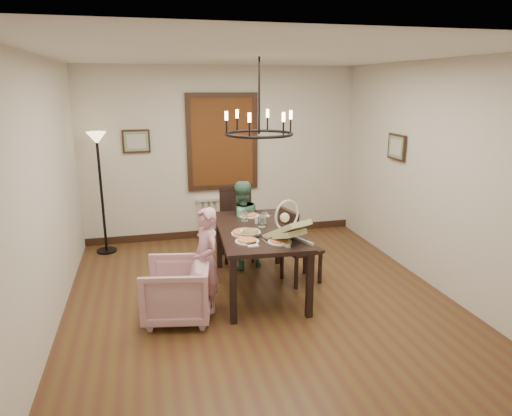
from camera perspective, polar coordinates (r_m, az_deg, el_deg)
name	(u,v)px	position (r m, az deg, el deg)	size (l,w,h in m)	color
room_shell	(253,179)	(5.47, -0.44, 3.59)	(4.51, 5.00, 2.81)	#4C2A1A
dining_table	(259,235)	(5.59, 0.37, -3.42)	(1.08, 1.77, 0.80)	black
chair_far	(238,224)	(6.65, -2.33, -2.00)	(0.47, 0.47, 1.07)	black
chair_right	(301,245)	(5.93, 5.68, -4.60)	(0.44, 0.44, 1.00)	black
armchair	(177,291)	(5.12, -9.89, -10.13)	(0.71, 0.72, 0.66)	#D6A3A9
elderly_woman	(207,269)	(5.19, -6.17, -7.58)	(0.36, 0.24, 1.00)	#D093A2
seated_man	(241,232)	(6.34, -1.91, -3.06)	(0.50, 0.39, 1.03)	#497C60
baby_bouncer	(288,228)	(5.07, 4.02, -2.47)	(0.37, 0.49, 0.32)	#C2CC8C
salad_bowl	(250,233)	(5.29, -0.72, -3.14)	(0.28, 0.28, 0.07)	white
pizza_platter	(245,233)	(5.35, -1.38, -3.11)	(0.32, 0.32, 0.04)	tan
drinking_glass	(263,220)	(5.64, 0.88, -1.51)	(0.08, 0.08, 0.15)	silver
window_blinds	(223,142)	(7.47, -4.21, 8.22)	(1.00, 0.03, 1.40)	brown
radiator	(224,216)	(7.74, -4.06, -1.00)	(0.92, 0.12, 0.62)	silver
picture_back	(136,141)	(7.37, -14.74, 8.06)	(0.42, 0.03, 0.36)	black
picture_right	(396,147)	(6.76, 17.15, 7.29)	(0.42, 0.03, 0.36)	black
floor_lamp	(102,195)	(7.21, -18.73, 1.54)	(0.30, 0.30, 1.80)	black
chandelier	(259,134)	(5.33, 0.39, 9.26)	(0.80, 0.80, 0.04)	black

